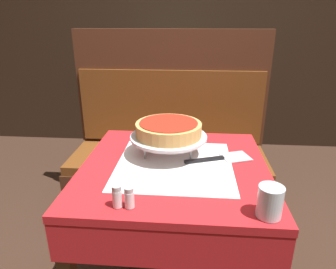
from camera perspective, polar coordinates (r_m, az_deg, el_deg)
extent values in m
cube|color=red|center=(1.26, 1.21, -6.38)|extent=(0.77, 0.77, 0.03)
cube|color=white|center=(1.25, 1.22, -5.73)|extent=(0.48, 0.48, 0.00)
cube|color=red|center=(1.30, 1.18, -9.90)|extent=(0.76, 0.76, 0.15)
cube|color=#4C331E|center=(1.80, -9.56, -11.37)|extent=(0.05, 0.05, 0.72)
cube|color=#4C331E|center=(1.77, 13.46, -12.22)|extent=(0.05, 0.05, 0.72)
cube|color=#1E6B33|center=(2.74, -0.12, 8.83)|extent=(0.68, 0.68, 0.03)
cube|color=white|center=(2.74, -0.12, 9.16)|extent=(0.42, 0.42, 0.00)
cube|color=#1E6B33|center=(2.76, -0.12, 7.25)|extent=(0.67, 0.67, 0.13)
cube|color=#4C331E|center=(2.61, -7.32, -0.63)|extent=(0.05, 0.05, 0.72)
cube|color=#4C331E|center=(2.55, 6.09, -1.04)|extent=(0.05, 0.05, 0.72)
cube|color=#4C331E|center=(3.17, -5.13, 3.41)|extent=(0.05, 0.05, 0.72)
cube|color=#4C331E|center=(3.12, 5.91, 3.13)|extent=(0.05, 0.05, 0.72)
cube|color=#4C2819|center=(2.16, 0.08, -10.03)|extent=(1.33, 0.52, 0.40)
cube|color=brown|center=(2.05, 0.08, -4.51)|extent=(1.30, 0.51, 0.06)
cube|color=#4C2819|center=(2.13, 0.60, 8.71)|extent=(1.33, 0.06, 0.80)
cube|color=brown|center=(2.12, 0.50, 5.29)|extent=(1.28, 0.02, 0.51)
cube|color=black|center=(3.21, 3.75, 18.96)|extent=(6.00, 0.04, 2.40)
cylinder|color=#ADADB2|center=(1.44, 0.47, -0.49)|extent=(0.01, 0.01, 0.07)
cylinder|color=#ADADB2|center=(1.29, -4.47, -3.14)|extent=(0.01, 0.01, 0.07)
cylinder|color=#ADADB2|center=(1.28, 4.33, -3.44)|extent=(0.01, 0.01, 0.07)
cylinder|color=#ADADB2|center=(1.32, 0.11, -0.95)|extent=(0.23, 0.23, 0.01)
cylinder|color=silver|center=(1.32, 0.11, -0.71)|extent=(0.33, 0.33, 0.01)
cylinder|color=silver|center=(1.31, 0.11, -0.38)|extent=(0.34, 0.34, 0.01)
cylinder|color=tan|center=(1.30, 0.11, 0.98)|extent=(0.29, 0.29, 0.06)
cylinder|color=#B22819|center=(1.29, 0.11, 2.20)|extent=(0.25, 0.25, 0.01)
cube|color=#BCBCC1|center=(1.35, 12.75, -4.17)|extent=(0.14, 0.13, 0.00)
cube|color=black|center=(1.29, 6.94, -4.81)|extent=(0.17, 0.08, 0.01)
cylinder|color=silver|center=(0.98, 18.85, -12.00)|extent=(0.08, 0.08, 0.10)
cylinder|color=silver|center=(0.99, -9.64, -11.91)|extent=(0.03, 0.03, 0.06)
cylinder|color=#B7B7BC|center=(0.97, -9.77, -10.03)|extent=(0.03, 0.03, 0.02)
cylinder|color=silver|center=(0.98, -7.36, -12.16)|extent=(0.03, 0.03, 0.06)
cylinder|color=#B7B7BC|center=(0.96, -7.46, -10.39)|extent=(0.03, 0.03, 0.02)
cube|color=black|center=(2.63, 1.74, 9.02)|extent=(0.14, 0.14, 0.03)
cylinder|color=black|center=(2.61, 1.76, 10.96)|extent=(0.01, 0.01, 0.15)
cylinder|color=gold|center=(2.66, 1.81, 10.76)|extent=(0.04, 0.04, 0.12)
cylinder|color=white|center=(2.57, 1.71, 10.40)|extent=(0.04, 0.04, 0.12)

